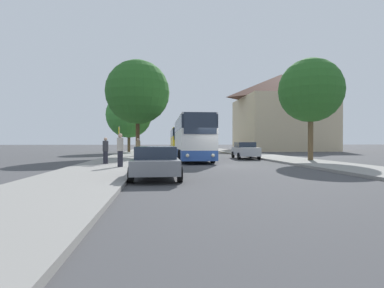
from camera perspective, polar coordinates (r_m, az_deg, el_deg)
ground_plane at (r=19.98m, az=4.84°, el=-4.08°), size 300.00×300.00×0.00m
sidewalk_left at (r=19.88m, az=-15.44°, el=-3.89°), size 4.00×120.00×0.15m
sidewalk_right at (r=22.37m, az=22.77°, el=-3.43°), size 4.00×120.00×0.15m
building_right_background at (r=56.31m, az=16.64°, el=5.77°), size 14.41×14.21×13.69m
bus_front at (r=25.48m, az=-0.02°, el=1.15°), size 2.80×11.54×3.55m
bus_middle at (r=40.44m, az=-2.07°, el=0.69°), size 2.94×10.52×3.30m
parked_car_left_curb at (r=12.85m, az=-6.87°, el=-3.33°), size 2.07×4.47×1.37m
parked_car_right_near at (r=28.11m, az=10.09°, el=-1.15°), size 2.15×4.59×1.54m
bus_stop_sign at (r=20.69m, az=-13.71°, el=0.71°), size 0.08×0.45×2.45m
pedestrian_waiting_near at (r=17.40m, az=-13.52°, el=-1.08°), size 0.36×0.36×1.89m
pedestrian_waiting_far at (r=20.06m, az=-16.15°, el=-1.20°), size 0.36×0.36×1.70m
pedestrian_walking_back at (r=25.23m, az=-10.22°, el=-0.83°), size 0.36×0.36×1.73m
tree_left_near at (r=43.30m, az=-11.94°, el=5.40°), size 6.38×6.38×8.39m
tree_left_far at (r=31.06m, az=-10.32°, el=9.68°), size 6.42×6.42×9.64m
tree_right_near at (r=25.17m, az=21.67°, el=9.45°), size 4.91×4.91×7.85m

